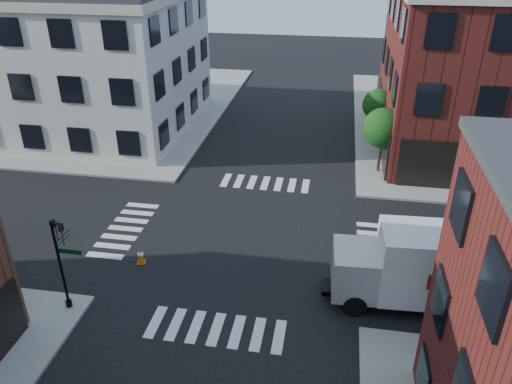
{
  "coord_description": "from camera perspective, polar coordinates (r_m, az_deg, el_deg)",
  "views": [
    {
      "loc": [
        4.34,
        -22.54,
        15.1
      ],
      "look_at": [
        0.38,
        0.98,
        2.5
      ],
      "focal_mm": 35.0,
      "sensor_mm": 36.0,
      "label": 1
    }
  ],
  "objects": [
    {
      "name": "traffic_cone",
      "position": [
        26.19,
        -13.05,
        -7.18
      ],
      "size": [
        0.54,
        0.54,
        0.8
      ],
      "rotation": [
        0.0,
        0.0,
        0.31
      ],
      "color": "#CA5D09",
      "rests_on": "ground"
    },
    {
      "name": "box_truck",
      "position": [
        23.35,
        19.37,
        -8.21
      ],
      "size": [
        8.48,
        2.94,
        3.79
      ],
      "rotation": [
        0.0,
        0.0,
        0.05
      ],
      "color": "silver",
      "rests_on": "ground"
    },
    {
      "name": "building_nw",
      "position": [
        46.07,
        -21.81,
        13.91
      ],
      "size": [
        22.0,
        16.0,
        11.0
      ],
      "primitive_type": "cube",
      "color": "beige",
      "rests_on": "ground"
    },
    {
      "name": "ground",
      "position": [
        27.48,
        -1.13,
        -5.5
      ],
      "size": [
        120.0,
        120.0,
        0.0
      ],
      "primitive_type": "plane",
      "color": "black",
      "rests_on": "ground"
    },
    {
      "name": "tree_near",
      "position": [
        34.79,
        14.37,
        6.88
      ],
      "size": [
        2.69,
        2.69,
        4.49
      ],
      "color": "black",
      "rests_on": "ground"
    },
    {
      "name": "tree_far",
      "position": [
        40.54,
        13.85,
        9.48
      ],
      "size": [
        2.43,
        2.43,
        4.07
      ],
      "color": "black",
      "rests_on": "ground"
    },
    {
      "name": "sidewalk_nw",
      "position": [
        52.57,
        -20.03,
        9.56
      ],
      "size": [
        30.0,
        30.0,
        0.15
      ],
      "primitive_type": "cube",
      "color": "gray",
      "rests_on": "ground"
    },
    {
      "name": "signal_pole",
      "position": [
        22.89,
        -21.34,
        -6.68
      ],
      "size": [
        1.29,
        1.24,
        4.6
      ],
      "color": "black",
      "rests_on": "ground"
    }
  ]
}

